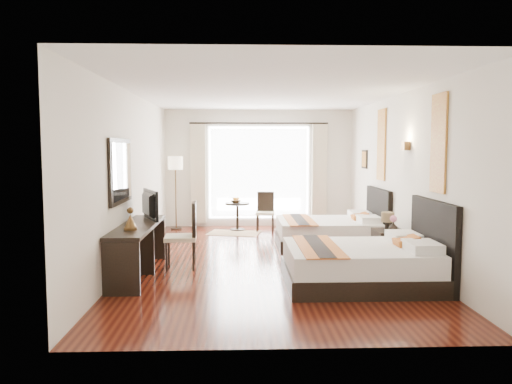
{
  "coord_description": "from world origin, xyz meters",
  "views": [
    {
      "loc": [
        -0.49,
        -8.28,
        1.88
      ],
      "look_at": [
        -0.18,
        0.46,
        1.12
      ],
      "focal_mm": 35.0,
      "sensor_mm": 36.0,
      "label": 1
    }
  ],
  "objects_px": {
    "bed_far": "(332,231)",
    "side_table": "(237,217)",
    "console_desk": "(138,250)",
    "floor_lamp": "(175,168)",
    "window_chair": "(265,219)",
    "nightstand": "(390,247)",
    "table_lamp": "(388,219)",
    "television": "(145,205)",
    "fruit_bowl": "(236,202)",
    "bed_near": "(366,263)",
    "vase": "(393,230)",
    "desk_chair": "(182,248)"
  },
  "relations": [
    {
      "from": "bed_near",
      "to": "table_lamp",
      "type": "relative_size",
      "value": 6.23
    },
    {
      "from": "console_desk",
      "to": "floor_lamp",
      "type": "relative_size",
      "value": 1.3
    },
    {
      "from": "window_chair",
      "to": "nightstand",
      "type": "bearing_deg",
      "value": 35.3
    },
    {
      "from": "nightstand",
      "to": "fruit_bowl",
      "type": "bearing_deg",
      "value": 126.39
    },
    {
      "from": "console_desk",
      "to": "side_table",
      "type": "bearing_deg",
      "value": 69.82
    },
    {
      "from": "floor_lamp",
      "to": "fruit_bowl",
      "type": "distance_m",
      "value": 1.61
    },
    {
      "from": "television",
      "to": "floor_lamp",
      "type": "bearing_deg",
      "value": -23.88
    },
    {
      "from": "nightstand",
      "to": "bed_near",
      "type": "bearing_deg",
      "value": -120.09
    },
    {
      "from": "television",
      "to": "desk_chair",
      "type": "distance_m",
      "value": 0.91
    },
    {
      "from": "bed_far",
      "to": "side_table",
      "type": "height_order",
      "value": "bed_far"
    },
    {
      "from": "television",
      "to": "side_table",
      "type": "height_order",
      "value": "television"
    },
    {
      "from": "nightstand",
      "to": "fruit_bowl",
      "type": "xyz_separation_m",
      "value": [
        -2.52,
        3.41,
        0.39
      ]
    },
    {
      "from": "console_desk",
      "to": "table_lamp",
      "type": "bearing_deg",
      "value": 9.99
    },
    {
      "from": "floor_lamp",
      "to": "side_table",
      "type": "bearing_deg",
      "value": -8.21
    },
    {
      "from": "bed_far",
      "to": "floor_lamp",
      "type": "height_order",
      "value": "floor_lamp"
    },
    {
      "from": "vase",
      "to": "window_chair",
      "type": "height_order",
      "value": "window_chair"
    },
    {
      "from": "bed_near",
      "to": "console_desk",
      "type": "height_order",
      "value": "bed_near"
    },
    {
      "from": "table_lamp",
      "to": "console_desk",
      "type": "distance_m",
      "value": 4.03
    },
    {
      "from": "bed_near",
      "to": "bed_far",
      "type": "xyz_separation_m",
      "value": [
        0.05,
        2.72,
        -0.01
      ]
    },
    {
      "from": "side_table",
      "to": "window_chair",
      "type": "bearing_deg",
      "value": -8.74
    },
    {
      "from": "bed_far",
      "to": "desk_chair",
      "type": "relative_size",
      "value": 1.9
    },
    {
      "from": "window_chair",
      "to": "vase",
      "type": "bearing_deg",
      "value": 34.88
    },
    {
      "from": "console_desk",
      "to": "window_chair",
      "type": "distance_m",
      "value": 4.44
    },
    {
      "from": "console_desk",
      "to": "window_chair",
      "type": "bearing_deg",
      "value": 61.65
    },
    {
      "from": "side_table",
      "to": "desk_chair",
      "type": "bearing_deg",
      "value": -103.4
    },
    {
      "from": "table_lamp",
      "to": "side_table",
      "type": "relative_size",
      "value": 0.52
    },
    {
      "from": "nightstand",
      "to": "fruit_bowl",
      "type": "relative_size",
      "value": 2.42
    },
    {
      "from": "table_lamp",
      "to": "television",
      "type": "height_order",
      "value": "television"
    },
    {
      "from": "console_desk",
      "to": "floor_lamp",
      "type": "distance_m",
      "value": 4.34
    },
    {
      "from": "nightstand",
      "to": "window_chair",
      "type": "height_order",
      "value": "window_chair"
    },
    {
      "from": "nightstand",
      "to": "console_desk",
      "type": "bearing_deg",
      "value": -171.93
    },
    {
      "from": "vase",
      "to": "television",
      "type": "bearing_deg",
      "value": 178.7
    },
    {
      "from": "fruit_bowl",
      "to": "nightstand",
      "type": "bearing_deg",
      "value": -53.61
    },
    {
      "from": "desk_chair",
      "to": "nightstand",
      "type": "bearing_deg",
      "value": 179.94
    },
    {
      "from": "television",
      "to": "fruit_bowl",
      "type": "xyz_separation_m",
      "value": [
        1.42,
        3.42,
        -0.32
      ]
    },
    {
      "from": "floor_lamp",
      "to": "window_chair",
      "type": "xyz_separation_m",
      "value": [
        2.06,
        -0.3,
        -1.17
      ]
    },
    {
      "from": "nightstand",
      "to": "table_lamp",
      "type": "distance_m",
      "value": 0.47
    },
    {
      "from": "floor_lamp",
      "to": "television",
      "type": "bearing_deg",
      "value": -90.36
    },
    {
      "from": "table_lamp",
      "to": "window_chair",
      "type": "bearing_deg",
      "value": 119.92
    },
    {
      "from": "bed_near",
      "to": "side_table",
      "type": "relative_size",
      "value": 3.25
    },
    {
      "from": "side_table",
      "to": "fruit_bowl",
      "type": "distance_m",
      "value": 0.35
    },
    {
      "from": "television",
      "to": "side_table",
      "type": "bearing_deg",
      "value": -46.32
    },
    {
      "from": "table_lamp",
      "to": "television",
      "type": "distance_m",
      "value": 3.95
    },
    {
      "from": "bed_near",
      "to": "console_desk",
      "type": "relative_size",
      "value": 0.95
    },
    {
      "from": "side_table",
      "to": "fruit_bowl",
      "type": "bearing_deg",
      "value": -137.38
    },
    {
      "from": "bed_far",
      "to": "vase",
      "type": "height_order",
      "value": "bed_far"
    },
    {
      "from": "bed_near",
      "to": "table_lamp",
      "type": "distance_m",
      "value": 1.58
    },
    {
      "from": "window_chair",
      "to": "table_lamp",
      "type": "bearing_deg",
      "value": 36.31
    },
    {
      "from": "table_lamp",
      "to": "console_desk",
      "type": "relative_size",
      "value": 0.15
    },
    {
      "from": "console_desk",
      "to": "bed_far",
      "type": "bearing_deg",
      "value": 32.11
    }
  ]
}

